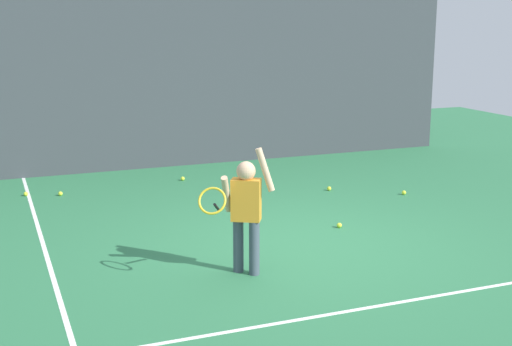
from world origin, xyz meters
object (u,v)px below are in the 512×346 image
object	(u,v)px
tennis_player	(245,207)
tennis_ball_3	(26,194)
tennis_ball_2	(329,189)
tennis_ball_5	(404,193)
tennis_ball_0	(339,225)
tennis_ball_1	(60,194)
tennis_ball_4	(183,179)

from	to	relation	value
tennis_player	tennis_ball_3	bearing A→B (deg)	144.93
tennis_ball_2	tennis_ball_5	world-z (taller)	same
tennis_player	tennis_ball_0	xyz separation A→B (m)	(1.70, 1.07, -0.69)
tennis_player	tennis_ball_2	xyz separation A→B (m)	(2.49, 2.87, -0.69)
tennis_ball_1	tennis_ball_2	bearing A→B (deg)	-17.15
tennis_ball_3	tennis_ball_5	bearing A→B (deg)	-20.81
tennis_ball_1	tennis_ball_4	distance (m)	2.02
tennis_ball_4	tennis_ball_5	xyz separation A→B (m)	(2.88, -2.15, 0.00)
tennis_player	tennis_ball_4	xyz separation A→B (m)	(0.55, 4.37, -0.69)
tennis_player	tennis_ball_5	xyz separation A→B (m)	(3.43, 2.22, -0.69)
tennis_ball_2	tennis_ball_4	world-z (taller)	same
tennis_ball_4	tennis_ball_1	bearing A→B (deg)	-171.83
tennis_ball_0	tennis_ball_2	bearing A→B (deg)	66.35
tennis_ball_0	tennis_ball_3	world-z (taller)	same
tennis_ball_3	tennis_ball_4	bearing A→B (deg)	2.58
tennis_player	tennis_ball_5	distance (m)	4.14
tennis_player	tennis_ball_2	world-z (taller)	tennis_player
tennis_player	tennis_ball_5	size ratio (longest dim) A/B	20.46
tennis_ball_2	tennis_ball_0	bearing A→B (deg)	-113.65
tennis_player	tennis_ball_0	size ratio (longest dim) A/B	20.46
tennis_ball_2	tennis_ball_5	bearing A→B (deg)	-34.69
tennis_player	tennis_ball_2	distance (m)	3.86
tennis_ball_0	tennis_ball_4	distance (m)	3.50
tennis_player	tennis_ball_4	world-z (taller)	tennis_player
tennis_player	tennis_ball_1	size ratio (longest dim) A/B	20.46
tennis_ball_3	tennis_ball_4	xyz separation A→B (m)	(2.49, 0.11, 0.00)
tennis_ball_1	tennis_ball_4	world-z (taller)	same
tennis_ball_3	tennis_ball_1	bearing A→B (deg)	-19.63
tennis_ball_1	tennis_ball_4	xyz separation A→B (m)	(2.00, 0.29, 0.00)
tennis_ball_0	tennis_ball_1	distance (m)	4.36
tennis_ball_5	tennis_ball_2	bearing A→B (deg)	145.31
tennis_ball_2	tennis_player	bearing A→B (deg)	-130.92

